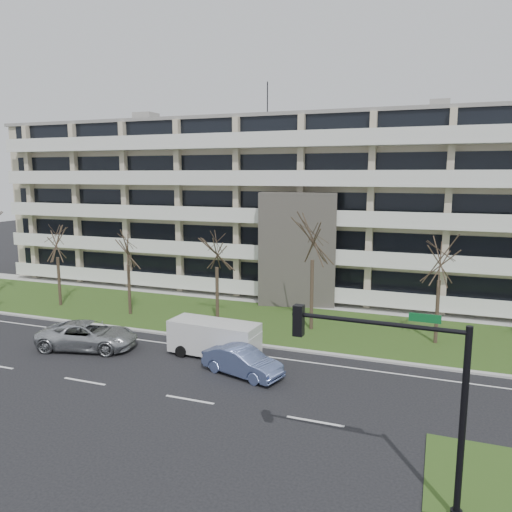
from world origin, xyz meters
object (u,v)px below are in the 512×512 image
at_px(white_van, 215,336).
at_px(silver_pickup, 88,335).
at_px(blue_sedan, 242,361).
at_px(traffic_signal, 401,383).

bearing_deg(white_van, silver_pickup, -165.06).
distance_m(blue_sedan, traffic_signal, 12.10).
bearing_deg(silver_pickup, white_van, -91.62).
bearing_deg(traffic_signal, blue_sedan, 138.62).
relative_size(silver_pickup, blue_sedan, 1.31).
height_order(blue_sedan, white_van, white_van).
height_order(blue_sedan, traffic_signal, traffic_signal).
bearing_deg(white_van, blue_sedan, -35.14).
bearing_deg(white_van, traffic_signal, -38.52).
xyz_separation_m(blue_sedan, traffic_signal, (8.46, -7.97, 3.38)).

